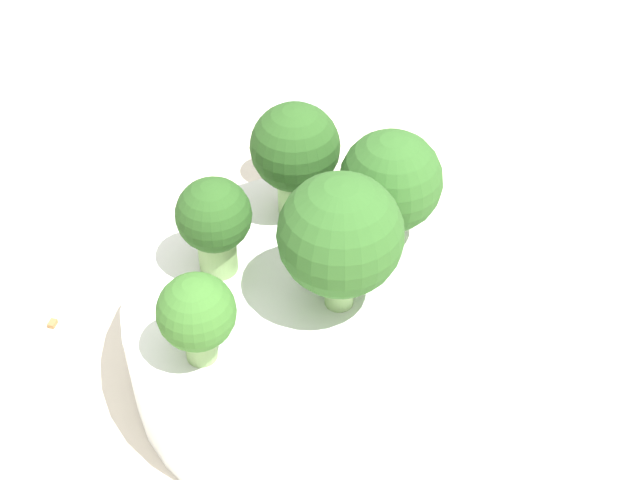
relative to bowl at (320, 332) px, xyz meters
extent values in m
plane|color=beige|center=(0.00, 0.00, -0.03)|extent=(3.00, 3.00, 0.00)
cylinder|color=white|center=(0.00, 0.00, 0.00)|extent=(0.18, 0.18, 0.05)
cylinder|color=#84AD66|center=(0.01, 0.00, 0.04)|extent=(0.02, 0.02, 0.03)
sphere|color=#2D5B23|center=(0.01, 0.00, 0.07)|extent=(0.05, 0.05, 0.05)
cylinder|color=#84AD66|center=(0.01, 0.05, 0.04)|extent=(0.02, 0.02, 0.03)
sphere|color=#2D5B23|center=(0.01, 0.05, 0.06)|extent=(0.05, 0.05, 0.05)
cylinder|color=#84AD66|center=(-0.04, 0.05, 0.04)|extent=(0.03, 0.03, 0.03)
sphere|color=#28511E|center=(-0.04, 0.05, 0.06)|extent=(0.04, 0.04, 0.04)
cylinder|color=#7A9E5B|center=(-0.05, -0.01, 0.04)|extent=(0.03, 0.03, 0.03)
sphere|color=#28511E|center=(-0.05, -0.01, 0.06)|extent=(0.03, 0.03, 0.03)
cylinder|color=#7A9E5B|center=(-0.03, -0.05, 0.04)|extent=(0.02, 0.02, 0.02)
sphere|color=#386B28|center=(-0.03, -0.05, 0.05)|extent=(0.03, 0.03, 0.03)
cylinder|color=silver|center=(-0.07, 0.12, 0.00)|extent=(0.03, 0.03, 0.05)
cylinder|color=#B7B7BC|center=(-0.07, 0.12, 0.03)|extent=(0.03, 0.03, 0.01)
cube|color=olive|center=(-0.14, -0.04, -0.02)|extent=(0.00, 0.01, 0.01)
camera|label=1|loc=(0.13, -0.25, 0.32)|focal=50.00mm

